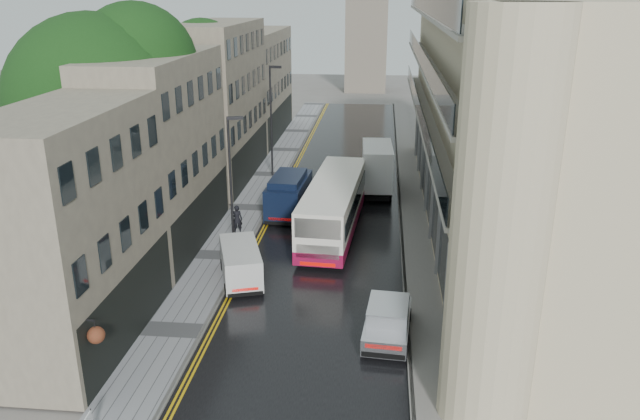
% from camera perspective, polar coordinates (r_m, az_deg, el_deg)
% --- Properties ---
extents(road, '(9.00, 85.00, 0.02)m').
position_cam_1_polar(road, '(42.85, 1.24, -0.13)').
color(road, black).
rests_on(road, ground).
extents(left_sidewalk, '(2.70, 85.00, 0.12)m').
position_cam_1_polar(left_sidewalk, '(43.64, -6.43, 0.19)').
color(left_sidewalk, gray).
rests_on(left_sidewalk, ground).
extents(right_sidewalk, '(1.80, 85.00, 0.12)m').
position_cam_1_polar(right_sidewalk, '(42.78, 8.47, -0.31)').
color(right_sidewalk, slate).
rests_on(right_sidewalk, ground).
extents(old_shop_row, '(4.50, 56.00, 12.00)m').
position_cam_1_polar(old_shop_row, '(45.31, -10.58, 8.49)').
color(old_shop_row, gray).
rests_on(old_shop_row, ground).
extents(modern_block, '(8.00, 40.00, 14.00)m').
position_cam_1_polar(modern_block, '(40.09, 16.14, 8.09)').
color(modern_block, '#C1B48F').
rests_on(modern_block, ground).
extents(tree_near, '(10.56, 10.56, 13.89)m').
position_cam_1_polar(tree_near, '(37.01, -19.47, 6.75)').
color(tree_near, black).
rests_on(tree_near, ground).
extents(tree_far, '(9.24, 9.24, 12.46)m').
position_cam_1_polar(tree_far, '(48.90, -12.77, 9.42)').
color(tree_far, black).
rests_on(tree_far, ground).
extents(cream_bus, '(3.53, 12.27, 3.30)m').
position_cam_1_polar(cream_bus, '(35.75, -1.52, -1.39)').
color(cream_bus, white).
rests_on(cream_bus, road).
extents(white_lorry, '(2.44, 7.17, 3.72)m').
position_cam_1_polar(white_lorry, '(45.12, 4.03, 3.34)').
color(white_lorry, white).
rests_on(white_lorry, road).
extents(silver_hatchback, '(2.22, 4.42, 1.61)m').
position_cam_1_polar(silver_hatchback, '(26.52, 4.05, -11.42)').
color(silver_hatchback, silver).
rests_on(silver_hatchback, road).
extents(white_van, '(3.09, 4.68, 1.95)m').
position_cam_1_polar(white_van, '(31.30, -8.56, -6.14)').
color(white_van, silver).
rests_on(white_van, road).
extents(navy_van, '(2.55, 5.77, 2.89)m').
position_cam_1_polar(navy_van, '(40.41, -4.85, 0.75)').
color(navy_van, black).
rests_on(navy_van, road).
extents(pedestrian, '(0.72, 0.52, 1.81)m').
position_cam_1_polar(pedestrian, '(38.83, -7.60, -0.84)').
color(pedestrian, black).
rests_on(pedestrian, left_sidewalk).
extents(lamp_post_near, '(0.90, 0.43, 7.84)m').
position_cam_1_polar(lamp_post_near, '(35.07, -8.15, 2.09)').
color(lamp_post_near, black).
rests_on(lamp_post_near, left_sidewalk).
extents(lamp_post_far, '(1.00, 0.33, 8.72)m').
position_cam_1_polar(lamp_post_far, '(50.00, -4.49, 8.01)').
color(lamp_post_far, black).
rests_on(lamp_post_far, left_sidewalk).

